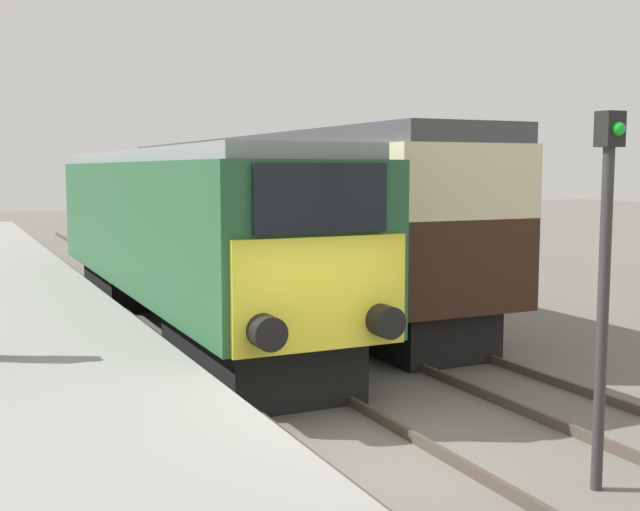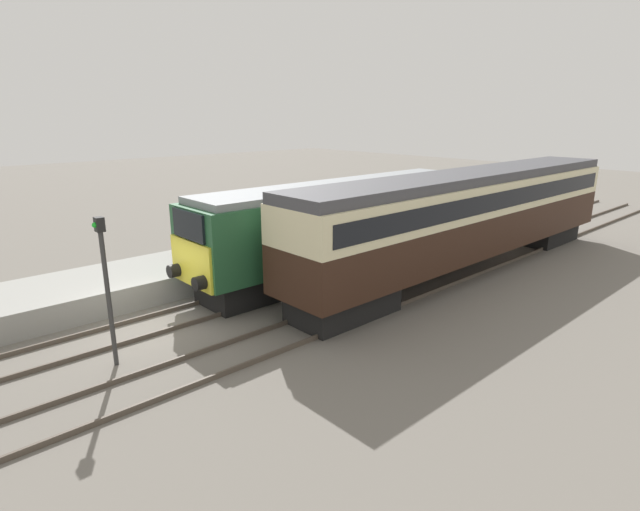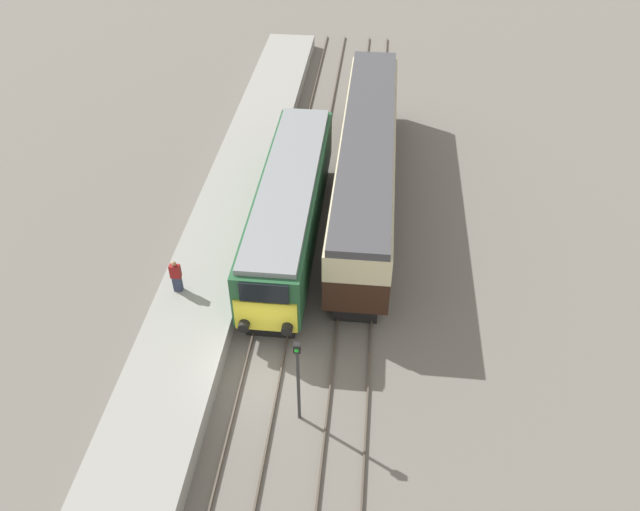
{
  "view_description": "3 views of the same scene",
  "coord_description": "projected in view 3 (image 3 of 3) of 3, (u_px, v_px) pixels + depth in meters",
  "views": [
    {
      "loc": [
        -4.42,
        -7.77,
        3.39
      ],
      "look_at": [
        0.0,
        1.66,
        2.25
      ],
      "focal_mm": 45.0,
      "sensor_mm": 36.0,
      "label": 1
    },
    {
      "loc": [
        14.09,
        -5.64,
        6.36
      ],
      "look_at": [
        1.7,
        5.66,
        1.6
      ],
      "focal_mm": 28.0,
      "sensor_mm": 36.0,
      "label": 2
    },
    {
      "loc": [
        3.83,
        -14.99,
        19.13
      ],
      "look_at": [
        1.7,
        5.66,
        1.6
      ],
      "focal_mm": 35.0,
      "sensor_mm": 36.0,
      "label": 3
    }
  ],
  "objects": [
    {
      "name": "passenger_carriage",
      "position": [
        367.0,
        157.0,
        31.64
      ],
      "size": [
        2.75,
        19.12,
        4.16
      ],
      "color": "black",
      "rests_on": "ground_plane"
    },
    {
      "name": "signal_post",
      "position": [
        298.0,
        376.0,
        21.15
      ],
      "size": [
        0.24,
        0.28,
        3.96
      ],
      "color": "#333333",
      "rests_on": "ground_plane"
    },
    {
      "name": "person_on_platform",
      "position": [
        176.0,
        276.0,
        26.06
      ],
      "size": [
        0.44,
        0.26,
        1.57
      ],
      "color": "#2D334C",
      "rests_on": "platform_left"
    },
    {
      "name": "rails_near_track",
      "position": [
        281.0,
        289.0,
        27.79
      ],
      "size": [
        1.51,
        60.0,
        0.14
      ],
      "color": "#4C4238",
      "rests_on": "ground_plane"
    },
    {
      "name": "platform_left",
      "position": [
        222.0,
        236.0,
        30.09
      ],
      "size": [
        3.5,
        50.0,
        0.87
      ],
      "color": "gray",
      "rests_on": "ground_plane"
    },
    {
      "name": "rails_far_track",
      "position": [
        357.0,
        294.0,
        27.52
      ],
      "size": [
        1.5,
        60.0,
        0.14
      ],
      "color": "#4C4238",
      "rests_on": "ground_plane"
    },
    {
      "name": "ground_plane",
      "position": [
        261.0,
        378.0,
        24.03
      ],
      "size": [
        120.0,
        120.0,
        0.0
      ],
      "primitive_type": "plane",
      "color": "slate"
    },
    {
      "name": "locomotive",
      "position": [
        290.0,
        207.0,
        29.1
      ],
      "size": [
        2.7,
        14.09,
        3.74
      ],
      "color": "black",
      "rests_on": "ground_plane"
    }
  ]
}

